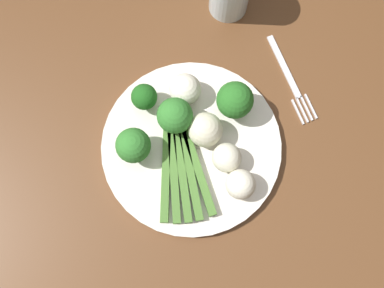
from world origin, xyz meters
TOP-DOWN VIEW (x-y plane):
  - ground_plane at (0.00, 0.00)m, footprint 6.00×6.00m
  - dining_table at (0.00, 0.00)m, footprint 1.12×1.09m
  - plate at (-0.00, -0.02)m, footprint 0.28×0.28m
  - asparagus_bundle at (0.03, 0.02)m, footprint 0.10×0.15m
  - broccoli_right at (-0.08, -0.04)m, footprint 0.06×0.06m
  - broccoli_front_left at (0.01, -0.06)m, footprint 0.05×0.05m
  - broccoli_near_center at (0.08, -0.04)m, footprint 0.05×0.05m
  - broccoli_back at (0.04, -0.11)m, footprint 0.04×0.04m
  - cauliflower_left at (-0.02, -0.10)m, footprint 0.05×0.05m
  - cauliflower_back_right at (-0.03, -0.02)m, footprint 0.05×0.05m
  - cauliflower_edge at (-0.04, 0.03)m, footprint 0.04×0.04m
  - cauliflower_mid at (-0.04, 0.07)m, footprint 0.05×0.05m
  - fork at (-0.20, -0.05)m, footprint 0.03×0.17m

SIDE VIEW (x-z plane):
  - ground_plane at x=0.00m, z-range -0.02..0.00m
  - dining_table at x=0.00m, z-range 0.26..0.99m
  - fork at x=-0.20m, z-range 0.72..0.73m
  - plate at x=0.00m, z-range 0.72..0.74m
  - asparagus_bundle at x=0.03m, z-range 0.74..0.75m
  - cauliflower_edge at x=-0.04m, z-range 0.74..0.78m
  - cauliflower_mid at x=-0.04m, z-range 0.74..0.78m
  - cauliflower_left at x=-0.02m, z-range 0.74..0.79m
  - cauliflower_back_right at x=-0.03m, z-range 0.74..0.79m
  - broccoli_back at x=0.04m, z-range 0.74..0.79m
  - broccoli_near_center at x=0.08m, z-range 0.74..0.81m
  - broccoli_front_left at x=0.01m, z-range 0.74..0.81m
  - broccoli_right at x=-0.08m, z-range 0.74..0.81m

